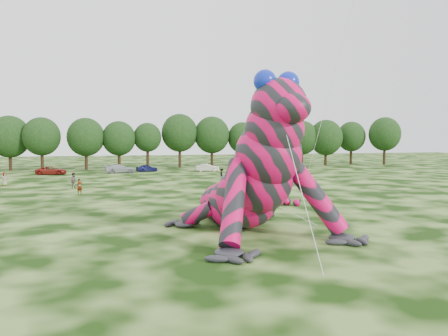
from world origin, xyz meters
The scene contains 27 objects.
ground centered at (0.00, 0.00, 0.00)m, with size 240.00×240.00×0.00m, color #16330A.
inflatable_gecko centered at (2.29, 0.81, 4.81)m, with size 16.19×19.23×9.61m, color #D70751, non-canonical shape.
tree_5 centered at (-23.12, 58.44, 4.90)m, with size 7.16×6.44×9.80m, color black, non-canonical shape.
tree_6 centered at (-17.56, 56.68, 4.75)m, with size 6.52×5.86×9.49m, color black, non-canonical shape.
tree_7 centered at (-10.08, 56.80, 4.74)m, with size 6.68×6.01×9.48m, color black, non-canonical shape.
tree_8 centered at (-4.22, 56.99, 4.47)m, with size 6.14×5.53×8.94m, color black, non-canonical shape.
tree_9 centered at (1.06, 57.35, 4.34)m, with size 5.27×4.74×8.68m, color black, non-canonical shape.
tree_10 centered at (7.40, 58.58, 5.25)m, with size 7.09×6.38×10.50m, color black, non-canonical shape.
tree_11 centered at (13.79, 58.20, 5.03)m, with size 7.01×6.31×10.07m, color black, non-canonical shape.
tree_12 centered at (20.01, 57.74, 4.49)m, with size 5.99×5.39×8.97m, color black, non-canonical shape.
tree_13 centered at (27.13, 57.13, 5.06)m, with size 6.83×6.15×10.13m, color black, non-canonical shape.
tree_14 centered at (33.46, 58.72, 4.70)m, with size 6.82×6.14×9.40m, color black, non-canonical shape.
tree_15 centered at (38.47, 57.77, 4.82)m, with size 7.17×6.45×9.63m, color black, non-canonical shape.
tree_16 centered at (45.45, 59.37, 4.69)m, with size 6.26×5.63×9.37m, color black, non-canonical shape.
tree_17 centered at (51.95, 56.66, 5.15)m, with size 6.98×6.28×10.30m, color black, non-canonical shape.
car_2 centered at (-14.85, 46.95, 0.65)m, with size 2.17×4.71×1.31m, color maroon.
car_3 centered at (-4.32, 47.79, 0.72)m, with size 2.01×4.95×1.44m, color #A4A7AC.
car_4 centered at (0.28, 49.31, 0.63)m, with size 1.48×3.67×1.25m, color #161953.
car_5 centered at (10.48, 47.44, 0.66)m, with size 1.40×4.02×1.32m, color beige.
car_6 centered at (20.91, 47.91, 0.67)m, with size 2.22×4.81×1.34m, color #242427.
car_7 centered at (25.02, 46.42, 0.70)m, with size 1.97×4.84×1.40m, color white.
spectator_2 centered at (9.20, 32.07, 0.78)m, with size 1.01×0.58×1.57m, color gray.
spectator_1 centered at (-9.93, 26.65, 0.91)m, with size 0.88×0.69×1.82m, color gray.
spectator_0 centered at (-8.85, 20.68, 0.81)m, with size 0.59×0.39×1.63m, color gray.
spectator_3 centered at (16.24, 28.07, 0.80)m, with size 0.94×0.39×1.60m, color gray.
spectator_5 centered at (5.48, 15.96, 0.91)m, with size 1.69×0.54×1.83m, color gray.
spectator_4 centered at (-18.28, 31.52, 0.83)m, with size 0.81×0.53×1.66m, color gray.
Camera 1 is at (-5.61, -26.45, 5.91)m, focal length 35.00 mm.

